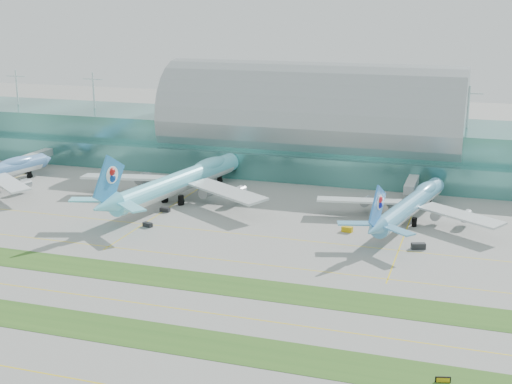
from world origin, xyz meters
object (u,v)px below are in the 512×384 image
(airliner_b, at_px, (180,180))
(airliner_c, at_px, (411,204))
(terminal, at_px, (312,134))
(taxiway_sign_east, at_px, (443,380))

(airliner_b, relative_size, airliner_c, 1.24)
(terminal, xyz_separation_m, airliner_c, (46.40, -61.11, -8.47))
(terminal, relative_size, taxiway_sign_east, 121.72)
(taxiway_sign_east, bearing_deg, airliner_b, 119.29)
(airliner_b, bearing_deg, taxiway_sign_east, -35.29)
(terminal, distance_m, taxiway_sign_east, 169.98)
(airliner_b, height_order, airliner_c, airliner_b)
(airliner_b, distance_m, taxiway_sign_east, 135.43)
(airliner_c, relative_size, taxiway_sign_east, 24.08)
(terminal, bearing_deg, airliner_b, -117.63)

